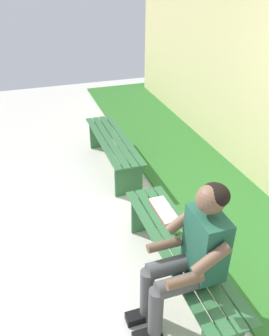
{
  "coord_description": "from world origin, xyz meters",
  "views": [
    {
      "loc": [
        -1.93,
        1.04,
        2.48
      ],
      "look_at": [
        0.74,
        0.15,
        0.8
      ],
      "focal_mm": 37.2,
      "sensor_mm": 36.0,
      "label": 1
    }
  ],
  "objects": [
    {
      "name": "ground_plane",
      "position": [
        1.05,
        1.0,
        -0.02
      ],
      "size": [
        10.0,
        7.0,
        0.04
      ],
      "primitive_type": "cube",
      "color": "beige"
    },
    {
      "name": "apple",
      "position": [
        0.13,
        -0.03,
        0.48
      ],
      "size": [
        0.07,
        0.07,
        0.07
      ],
      "primitive_type": "sphere",
      "color": "#72B738",
      "rests_on": "bench_near"
    },
    {
      "name": "book_open",
      "position": [
        0.45,
        -0.05,
        0.46
      ],
      "size": [
        0.41,
        0.16,
        0.02
      ],
      "rotation": [
        0.0,
        0.0,
        0.01
      ],
      "color": "white",
      "rests_on": "bench_near"
    },
    {
      "name": "bench_far",
      "position": [
        2.1,
        0.0,
        0.34
      ],
      "size": [
        1.58,
        0.4,
        0.45
      ],
      "rotation": [
        0.0,
        0.0,
        0.01
      ],
      "color": "#2D6038",
      "rests_on": "ground"
    },
    {
      "name": "person_seated",
      "position": [
        -0.35,
        0.1,
        0.69
      ],
      "size": [
        0.5,
        0.69,
        1.25
      ],
      "color": "#1E513D",
      "rests_on": "ground"
    },
    {
      "name": "grass_strip",
      "position": [
        1.05,
        -1.09,
        0.01
      ],
      "size": [
        9.0,
        1.5,
        0.03
      ],
      "primitive_type": "cube",
      "color": "#2D6B28",
      "rests_on": "ground"
    },
    {
      "name": "bench_near",
      "position": [
        0.0,
        0.0,
        0.34
      ],
      "size": [
        1.72,
        0.4,
        0.45
      ],
      "rotation": [
        0.0,
        0.0,
        0.01
      ],
      "color": "#2D6038",
      "rests_on": "ground"
    }
  ]
}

